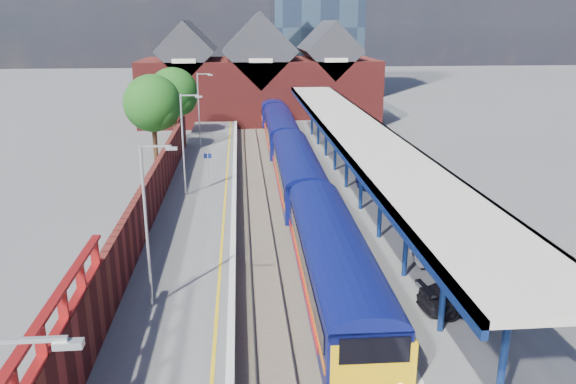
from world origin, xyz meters
name	(u,v)px	position (x,y,z in m)	size (l,w,h in m)	color
ground	(272,176)	(0.00, 30.00, 0.00)	(240.00, 240.00, 0.00)	#5B5B5E
ballast_bed	(281,215)	(0.00, 20.00, 0.03)	(6.00, 76.00, 0.06)	#473D33
rails	(281,214)	(0.00, 20.00, 0.12)	(4.51, 76.00, 0.14)	slate
left_platform	(199,210)	(-5.50, 20.00, 0.50)	(5.00, 76.00, 1.00)	#565659
right_platform	(368,206)	(6.00, 20.00, 0.50)	(6.00, 76.00, 1.00)	#565659
coping_left	(234,202)	(-3.15, 20.00, 1.02)	(0.30, 76.00, 0.05)	silver
coping_right	(327,200)	(3.15, 20.00, 1.02)	(0.30, 76.00, 0.05)	silver
yellow_line	(225,203)	(-3.75, 20.00, 1.01)	(0.14, 76.00, 0.01)	yellow
train	(287,146)	(1.49, 32.30, 2.12)	(3.01, 65.93, 3.45)	#0B1153
canopy	(357,132)	(5.48, 21.95, 5.25)	(4.50, 52.00, 4.48)	navy
lamp_post_b	(149,217)	(-6.36, 6.00, 4.99)	(1.48, 0.18, 7.00)	#A5A8AA
lamp_post_c	(185,139)	(-6.36, 22.00, 4.99)	(1.48, 0.18, 7.00)	#A5A8AA
lamp_post_d	(200,105)	(-6.36, 38.00, 4.99)	(1.48, 0.18, 7.00)	#A5A8AA
platform_sign	(208,164)	(-5.00, 24.00, 2.69)	(0.55, 0.08, 2.50)	#A5A8AA
brick_wall	(141,216)	(-8.10, 13.54, 2.45)	(0.35, 50.00, 3.86)	maroon
station_building	(259,79)	(0.00, 58.00, 5.45)	(30.00, 12.12, 13.78)	maroon
tree_near	(154,105)	(-10.35, 35.91, 5.35)	(5.20, 5.20, 8.10)	#382314
tree_far	(175,94)	(-9.35, 43.91, 5.35)	(5.20, 5.20, 8.10)	#382314
parked_car_silver	(460,251)	(8.03, 8.94, 1.76)	(1.62, 4.64, 1.53)	#BBBAC0
parked_car_dark	(472,295)	(6.85, 4.54, 1.65)	(1.83, 4.49, 1.30)	black
parked_car_blue	(388,179)	(7.99, 22.47, 1.66)	(2.18, 4.74, 1.32)	navy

